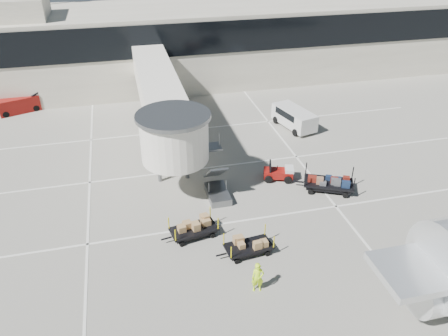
{
  "coord_description": "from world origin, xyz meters",
  "views": [
    {
      "loc": [
        -6.91,
        -19.22,
        17.0
      ],
      "look_at": [
        -0.85,
        5.4,
        2.0
      ],
      "focal_mm": 35.0,
      "sensor_mm": 36.0,
      "label": 1
    }
  ],
  "objects_px": {
    "baggage_tug": "(279,173)",
    "suitcase_cart": "(327,183)",
    "minivan": "(293,116)",
    "box_cart_near": "(249,246)",
    "belt_loader": "(19,104)",
    "box_cart_far": "(195,229)",
    "ground_worker": "(258,277)"
  },
  "relations": [
    {
      "from": "box_cart_far",
      "to": "minivan",
      "type": "xyz_separation_m",
      "value": [
        11.46,
        13.12,
        0.51
      ]
    },
    {
      "from": "baggage_tug",
      "to": "box_cart_far",
      "type": "distance_m",
      "value": 8.7
    },
    {
      "from": "suitcase_cart",
      "to": "ground_worker",
      "type": "height_order",
      "value": "ground_worker"
    },
    {
      "from": "suitcase_cart",
      "to": "minivan",
      "type": "relative_size",
      "value": 0.85
    },
    {
      "from": "ground_worker",
      "to": "box_cart_near",
      "type": "bearing_deg",
      "value": 91.81
    },
    {
      "from": "minivan",
      "to": "box_cart_far",
      "type": "bearing_deg",
      "value": -145.62
    },
    {
      "from": "box_cart_near",
      "to": "minivan",
      "type": "height_order",
      "value": "minivan"
    },
    {
      "from": "baggage_tug",
      "to": "belt_loader",
      "type": "bearing_deg",
      "value": 156.15
    },
    {
      "from": "box_cart_near",
      "to": "ground_worker",
      "type": "relative_size",
      "value": 1.91
    },
    {
      "from": "box_cart_near",
      "to": "belt_loader",
      "type": "distance_m",
      "value": 29.59
    },
    {
      "from": "box_cart_far",
      "to": "minivan",
      "type": "distance_m",
      "value": 17.42
    },
    {
      "from": "minivan",
      "to": "belt_loader",
      "type": "height_order",
      "value": "belt_loader"
    },
    {
      "from": "box_cart_far",
      "to": "ground_worker",
      "type": "relative_size",
      "value": 2.0
    },
    {
      "from": "baggage_tug",
      "to": "box_cart_near",
      "type": "distance_m",
      "value": 8.43
    },
    {
      "from": "box_cart_far",
      "to": "minivan",
      "type": "bearing_deg",
      "value": 38.79
    },
    {
      "from": "box_cart_far",
      "to": "box_cart_near",
      "type": "bearing_deg",
      "value": -49.39
    },
    {
      "from": "belt_loader",
      "to": "ground_worker",
      "type": "bearing_deg",
      "value": -81.04
    },
    {
      "from": "baggage_tug",
      "to": "minivan",
      "type": "height_order",
      "value": "minivan"
    },
    {
      "from": "box_cart_far",
      "to": "suitcase_cart",
      "type": "bearing_deg",
      "value": 5.37
    },
    {
      "from": "baggage_tug",
      "to": "ground_worker",
      "type": "height_order",
      "value": "ground_worker"
    },
    {
      "from": "suitcase_cart",
      "to": "box_cart_near",
      "type": "xyz_separation_m",
      "value": [
        -7.22,
        -4.97,
        -0.13
      ]
    },
    {
      "from": "suitcase_cart",
      "to": "box_cart_near",
      "type": "distance_m",
      "value": 8.77
    },
    {
      "from": "suitcase_cart",
      "to": "ground_worker",
      "type": "distance_m",
      "value": 10.91
    },
    {
      "from": "suitcase_cart",
      "to": "baggage_tug",
      "type": "bearing_deg",
      "value": 166.24
    },
    {
      "from": "ground_worker",
      "to": "belt_loader",
      "type": "bearing_deg",
      "value": 128.48
    },
    {
      "from": "box_cart_far",
      "to": "belt_loader",
      "type": "distance_m",
      "value": 26.28
    },
    {
      "from": "belt_loader",
      "to": "box_cart_near",
      "type": "bearing_deg",
      "value": -77.71
    },
    {
      "from": "baggage_tug",
      "to": "suitcase_cart",
      "type": "bearing_deg",
      "value": -20.98
    },
    {
      "from": "ground_worker",
      "to": "belt_loader",
      "type": "distance_m",
      "value": 31.84
    },
    {
      "from": "minivan",
      "to": "belt_loader",
      "type": "xyz_separation_m",
      "value": [
        -24.59,
        9.64,
        -0.3
      ]
    },
    {
      "from": "belt_loader",
      "to": "suitcase_cart",
      "type": "bearing_deg",
      "value": -61.04
    },
    {
      "from": "baggage_tug",
      "to": "belt_loader",
      "type": "height_order",
      "value": "belt_loader"
    }
  ]
}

